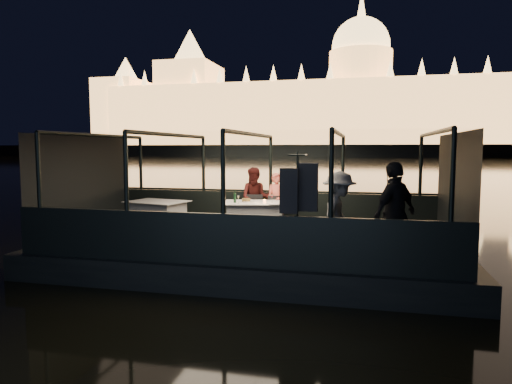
% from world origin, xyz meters
% --- Properties ---
extents(river_water, '(500.00, 500.00, 0.00)m').
position_xyz_m(river_water, '(0.00, 80.00, 0.00)').
color(river_water, black).
rests_on(river_water, ground).
extents(boat_hull, '(8.60, 4.40, 1.00)m').
position_xyz_m(boat_hull, '(0.00, 0.00, 0.00)').
color(boat_hull, black).
rests_on(boat_hull, river_water).
extents(boat_deck, '(8.00, 4.00, 0.04)m').
position_xyz_m(boat_deck, '(0.00, 0.00, 0.48)').
color(boat_deck, black).
rests_on(boat_deck, boat_hull).
extents(gunwale_port, '(8.00, 0.08, 0.90)m').
position_xyz_m(gunwale_port, '(0.00, 2.00, 0.95)').
color(gunwale_port, black).
rests_on(gunwale_port, boat_deck).
extents(gunwale_starboard, '(8.00, 0.08, 0.90)m').
position_xyz_m(gunwale_starboard, '(0.00, -2.00, 0.95)').
color(gunwale_starboard, black).
rests_on(gunwale_starboard, boat_deck).
extents(cabin_glass_port, '(8.00, 0.02, 1.40)m').
position_xyz_m(cabin_glass_port, '(0.00, 2.00, 2.10)').
color(cabin_glass_port, '#99B2B2').
rests_on(cabin_glass_port, gunwale_port).
extents(cabin_glass_starboard, '(8.00, 0.02, 1.40)m').
position_xyz_m(cabin_glass_starboard, '(0.00, -2.00, 2.10)').
color(cabin_glass_starboard, '#99B2B2').
rests_on(cabin_glass_starboard, gunwale_starboard).
extents(cabin_roof_glass, '(8.00, 4.00, 0.02)m').
position_xyz_m(cabin_roof_glass, '(0.00, 0.00, 2.80)').
color(cabin_roof_glass, '#99B2B2').
rests_on(cabin_roof_glass, boat_deck).
extents(end_wall_fore, '(0.02, 4.00, 2.30)m').
position_xyz_m(end_wall_fore, '(-4.00, 0.00, 1.65)').
color(end_wall_fore, black).
rests_on(end_wall_fore, boat_deck).
extents(end_wall_aft, '(0.02, 4.00, 2.30)m').
position_xyz_m(end_wall_aft, '(4.00, 0.00, 1.65)').
color(end_wall_aft, black).
rests_on(end_wall_aft, boat_deck).
extents(canopy_ribs, '(8.00, 4.00, 2.30)m').
position_xyz_m(canopy_ribs, '(0.00, 0.00, 1.65)').
color(canopy_ribs, black).
rests_on(canopy_ribs, boat_deck).
extents(embankment, '(400.00, 140.00, 6.00)m').
position_xyz_m(embankment, '(0.00, 210.00, 1.00)').
color(embankment, '#423D33').
rests_on(embankment, ground).
extents(parliament_building, '(220.00, 32.00, 60.00)m').
position_xyz_m(parliament_building, '(0.00, 175.00, 29.00)').
color(parliament_building, '#F2D18C').
rests_on(parliament_building, embankment).
extents(dining_table_central, '(1.62, 1.30, 0.77)m').
position_xyz_m(dining_table_central, '(-0.15, 0.92, 0.89)').
color(dining_table_central, white).
rests_on(dining_table_central, boat_deck).
extents(dining_table_aft, '(1.56, 1.27, 0.73)m').
position_xyz_m(dining_table_aft, '(-2.59, 0.87, 0.89)').
color(dining_table_aft, silver).
rests_on(dining_table_aft, boat_deck).
extents(chair_port_left, '(0.51, 0.51, 0.87)m').
position_xyz_m(chair_port_left, '(-0.31, 1.37, 0.95)').
color(chair_port_left, black).
rests_on(chair_port_left, boat_deck).
extents(chair_port_right, '(0.50, 0.50, 0.85)m').
position_xyz_m(chair_port_right, '(0.23, 1.37, 0.95)').
color(chair_port_right, black).
rests_on(chair_port_right, boat_deck).
extents(coat_stand, '(0.63, 0.55, 1.95)m').
position_xyz_m(coat_stand, '(1.23, -1.75, 1.40)').
color(coat_stand, black).
rests_on(coat_stand, boat_deck).
extents(person_woman_coral, '(0.58, 0.46, 1.41)m').
position_xyz_m(person_woman_coral, '(0.24, 1.64, 1.25)').
color(person_woman_coral, '#F56D59').
rests_on(person_woman_coral, boat_deck).
extents(person_man_maroon, '(0.78, 0.63, 1.54)m').
position_xyz_m(person_man_maroon, '(-0.31, 1.64, 1.25)').
color(person_man_maroon, '#3F1311').
rests_on(person_man_maroon, boat_deck).
extents(passenger_stripe, '(0.74, 1.12, 1.61)m').
position_xyz_m(passenger_stripe, '(1.89, -1.21, 1.35)').
color(passenger_stripe, silver).
rests_on(passenger_stripe, boat_deck).
extents(passenger_dark, '(1.00, 1.10, 1.79)m').
position_xyz_m(passenger_dark, '(2.83, -1.38, 1.35)').
color(passenger_dark, black).
rests_on(passenger_dark, boat_deck).
extents(wine_bottle, '(0.07, 0.07, 0.27)m').
position_xyz_m(wine_bottle, '(-0.57, 0.69, 1.42)').
color(wine_bottle, '#12331B').
rests_on(wine_bottle, dining_table_central).
extents(bread_basket, '(0.20, 0.20, 0.08)m').
position_xyz_m(bread_basket, '(-0.36, 0.93, 1.31)').
color(bread_basket, brown).
rests_on(bread_basket, dining_table_central).
extents(amber_candle, '(0.08, 0.08, 0.09)m').
position_xyz_m(amber_candle, '(0.12, 0.75, 1.31)').
color(amber_candle, '#FF873F').
rests_on(amber_candle, dining_table_central).
extents(plate_near, '(0.28, 0.28, 0.02)m').
position_xyz_m(plate_near, '(0.37, 0.56, 1.27)').
color(plate_near, white).
rests_on(plate_near, dining_table_central).
extents(plate_far, '(0.33, 0.33, 0.02)m').
position_xyz_m(plate_far, '(-0.28, 0.86, 1.27)').
color(plate_far, silver).
rests_on(plate_far, dining_table_central).
extents(wine_glass_white, '(0.06, 0.06, 0.18)m').
position_xyz_m(wine_glass_white, '(-0.45, 0.55, 1.36)').
color(wine_glass_white, white).
rests_on(wine_glass_white, dining_table_central).
extents(wine_glass_red, '(0.07, 0.07, 0.17)m').
position_xyz_m(wine_glass_red, '(0.25, 0.96, 1.36)').
color(wine_glass_red, white).
rests_on(wine_glass_red, dining_table_central).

